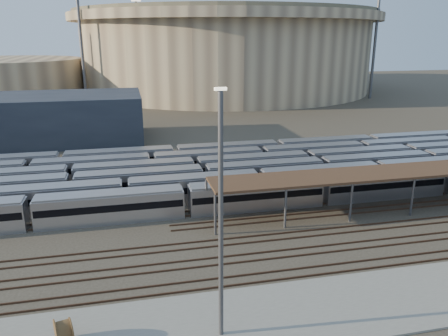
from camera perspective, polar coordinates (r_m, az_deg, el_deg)
The scene contains 13 objects.
ground at distance 52.48m, azimuth 7.83°, elevation -8.36°, with size 420.00×420.00×0.00m, color #383026.
apron at distance 38.74m, azimuth 8.61°, elevation -18.28°, with size 50.00×9.00×0.20m, color gray.
subway_trains at distance 68.67m, azimuth 3.85°, elevation -0.42°, with size 128.58×23.90×3.60m.
inspection_shed at distance 64.57m, azimuth 25.35°, elevation -0.26°, with size 60.30×6.00×5.30m.
empty_tracks at distance 48.30m, azimuth 9.92°, elevation -10.71°, with size 170.00×9.62×0.18m.
stadium at distance 189.09m, azimuth 0.17°, elevation 15.27°, with size 124.00×124.00×32.50m.
secondary_arena at distance 180.04m, azimuth -26.91°, elevation 10.36°, with size 56.00×56.00×14.00m, color tan.
service_building at distance 102.28m, azimuth -22.67°, elevation 5.96°, with size 42.00×20.00×10.00m, color #1E232D.
floodlight_0 at distance 154.75m, azimuth -18.17°, elevation 15.61°, with size 4.00×1.00×38.40m.
floodlight_2 at distance 168.57m, azimuth 19.15°, elevation 15.58°, with size 4.00×1.00×38.40m.
floodlight_3 at distance 204.35m, azimuth -11.17°, elevation 16.27°, with size 4.00×1.00×38.40m.
cable_reel_east at distance 36.70m, azimuth -20.20°, elevation -19.42°, with size 2.00×2.00×1.11m, color brown.
yard_light_pole at distance 31.22m, azimuth -0.42°, elevation -6.85°, with size 0.81×0.36×18.91m.
Camera 1 is at (-17.26, -44.22, 22.39)m, focal length 35.00 mm.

